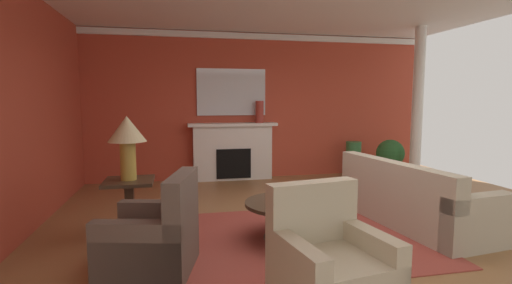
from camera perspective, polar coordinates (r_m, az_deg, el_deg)
ground_plane at (r=4.91m, az=8.13°, el=-13.07°), size 8.78×8.78×0.00m
wall_fireplace at (r=7.95m, az=-0.30°, el=5.42°), size 7.35×0.12×3.00m
wall_window at (r=4.99m, az=-33.48°, el=3.80°), size 0.12×7.35×3.00m
crown_moulding at (r=7.97m, az=-0.18°, el=15.66°), size 7.35×0.08×0.12m
area_rug at (r=4.60m, az=4.74°, el=-14.33°), size 3.22×2.37×0.01m
fireplace at (r=7.73m, az=-3.54°, el=-1.66°), size 1.80×0.35×1.17m
mantel_mirror at (r=7.78m, az=-3.73°, el=7.52°), size 1.41×0.04×0.94m
sofa at (r=5.40m, az=22.49°, el=-8.41°), size 1.15×2.20×0.85m
armchair_near_window at (r=3.81m, az=-15.22°, el=-14.21°), size 0.97×0.97×0.95m
armchair_facing_fireplace at (r=3.20m, az=11.05°, el=-18.23°), size 0.93×0.93×0.95m
coffee_table at (r=4.50m, az=4.78°, el=-10.40°), size 1.00×1.00×0.45m
side_table at (r=4.75m, az=-18.54°, el=-8.98°), size 0.56×0.56×0.70m
table_lamp at (r=4.61m, az=-18.90°, el=0.97°), size 0.44×0.44×0.75m
vase_mantel_right at (r=7.71m, az=0.53°, el=4.58°), size 0.17×0.17×0.44m
vase_tall_corner at (r=8.23m, az=14.48°, el=-2.58°), size 0.32×0.32×0.76m
book_red_cover at (r=4.42m, az=7.29°, el=-8.89°), size 0.24×0.18×0.05m
book_art_folio at (r=4.43m, az=5.94°, el=-8.18°), size 0.24×0.17×0.05m
potted_plant at (r=8.14m, az=19.62°, el=-2.04°), size 0.56×0.56×0.83m
column_white at (r=7.85m, az=23.22°, el=4.89°), size 0.20×0.20×3.00m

